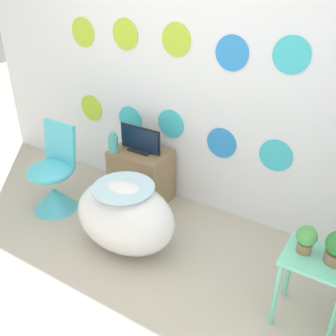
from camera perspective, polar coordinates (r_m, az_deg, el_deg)
The scene contains 9 objects.
ground_plane at distance 3.07m, azimuth -16.11°, elevation -17.85°, with size 12.00×12.00×0.00m, color #BCB29E.
wall_back_dotted at distance 3.51m, azimuth 1.22°, elevation 14.43°, with size 4.61×0.05×2.60m.
bathtub at distance 3.22m, azimuth -6.21°, elevation -6.98°, with size 0.87×0.60×0.59m.
chair at distance 3.84m, azimuth -16.31°, elevation -2.18°, with size 0.43×0.43×0.83m.
tv_cabinet at distance 3.84m, azimuth -3.88°, elevation -1.04°, with size 0.55×0.39×0.52m.
tv at distance 3.67m, azimuth -4.06°, elevation 3.95°, with size 0.44×0.12×0.25m.
vase at distance 3.71m, azimuth -7.94°, elevation 3.61°, with size 0.09×0.09×0.19m.
side_table at distance 2.69m, azimuth 20.47°, elevation -14.02°, with size 0.41×0.34×0.55m.
potted_plant_left at distance 2.57m, azimuth 19.43°, elevation -9.61°, with size 0.13×0.13×0.19m.
Camera 1 is at (1.75, -1.25, 2.19)m, focal length 42.00 mm.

